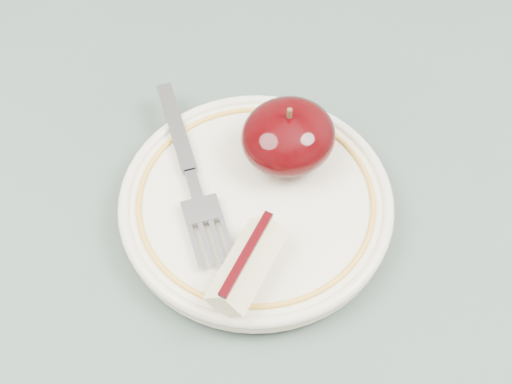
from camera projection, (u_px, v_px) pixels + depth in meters
table at (290, 346)px, 0.57m from camera, size 0.90×0.90×0.75m
plate at (256, 203)px, 0.53m from camera, size 0.20×0.20×0.02m
apple_half at (288, 136)px, 0.53m from camera, size 0.07×0.07×0.05m
apple_wedge at (247, 265)px, 0.48m from camera, size 0.07×0.06×0.03m
fork at (190, 173)px, 0.53m from camera, size 0.08×0.17×0.00m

